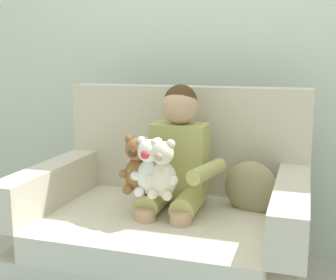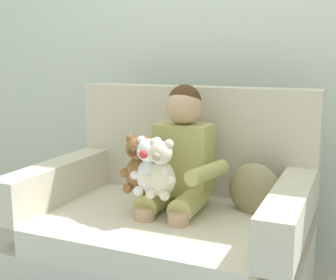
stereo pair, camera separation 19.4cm
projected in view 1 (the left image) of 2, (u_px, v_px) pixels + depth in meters
back_wall at (205, 29)px, 2.62m from camera, size 6.00×0.10×2.60m
armchair at (168, 234)px, 2.13m from camera, size 1.26×0.90×0.99m
seated_child at (176, 165)px, 2.08m from camera, size 0.45×0.39×0.82m
plush_cream at (163, 170)px, 1.91m from camera, size 0.15×0.12×0.26m
plush_brown at (137, 166)px, 1.98m from camera, size 0.15×0.13×0.26m
plush_white at (149, 168)px, 1.94m from camera, size 0.15×0.13×0.26m
throw_pillow at (251, 188)px, 2.09m from camera, size 0.28×0.18×0.26m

